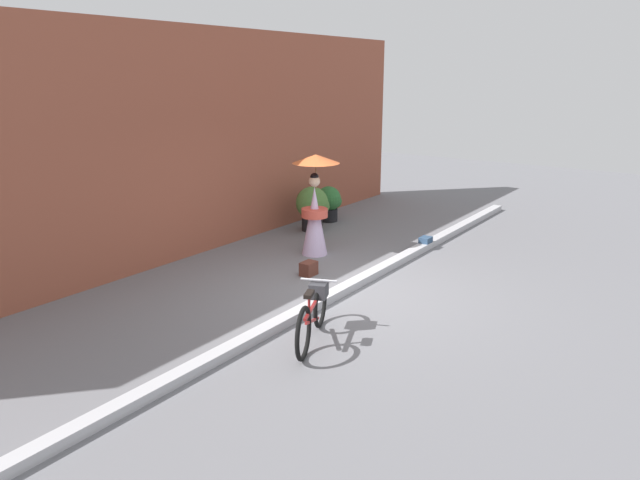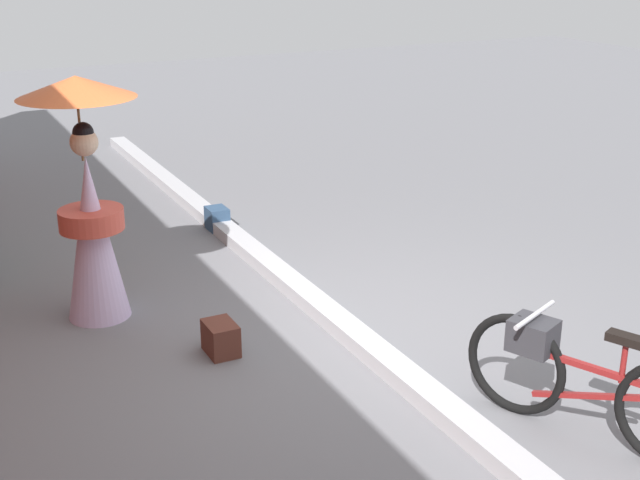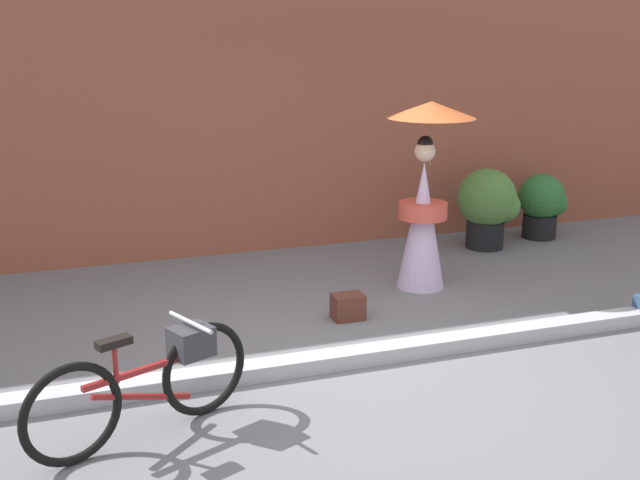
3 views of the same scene
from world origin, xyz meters
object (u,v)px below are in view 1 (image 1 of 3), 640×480
at_px(person_with_parasol, 315,203).
at_px(potted_plant_by_door, 313,206).
at_px(backpack_spare, 426,243).
at_px(potted_plant_small, 329,202).
at_px(backpack_on_pavement, 309,268).
at_px(bicycle_near_officer, 313,312).

height_order(person_with_parasol, potted_plant_by_door, person_with_parasol).
bearing_deg(potted_plant_by_door, backpack_spare, -86.77).
distance_m(potted_plant_small, backpack_on_pavement, 3.81).
bearing_deg(backpack_spare, bicycle_near_officer, -172.57).
height_order(backpack_on_pavement, backpack_spare, backpack_on_pavement).
bearing_deg(backpack_on_pavement, bicycle_near_officer, -142.11).
relative_size(bicycle_near_officer, backpack_on_pavement, 5.32).
distance_m(potted_plant_small, backpack_spare, 2.90).
relative_size(person_with_parasol, backpack_on_pavement, 6.62).
relative_size(person_with_parasol, backpack_spare, 7.64).
height_order(person_with_parasol, potted_plant_small, person_with_parasol).
bearing_deg(backpack_on_pavement, person_with_parasol, 31.12).
bearing_deg(potted_plant_small, person_with_parasol, -151.40).
distance_m(bicycle_near_officer, potted_plant_small, 6.24).
bearing_deg(person_with_parasol, potted_plant_by_door, 37.27).
height_order(potted_plant_small, backpack_on_pavement, potted_plant_small).
bearing_deg(backpack_spare, potted_plant_by_door, 93.23).
bearing_deg(backpack_on_pavement, potted_plant_by_door, 34.72).
distance_m(potted_plant_by_door, backpack_on_pavement, 2.98).
xyz_separation_m(person_with_parasol, backpack_on_pavement, (-1.05, -0.63, -0.85)).
bearing_deg(potted_plant_by_door, backpack_on_pavement, -145.28).
xyz_separation_m(potted_plant_by_door, backpack_spare, (0.15, -2.60, -0.41)).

